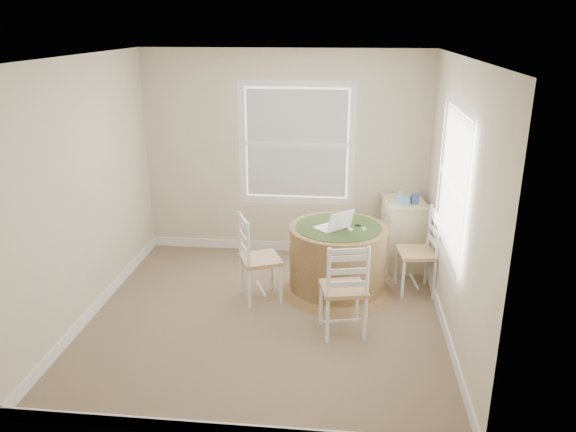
# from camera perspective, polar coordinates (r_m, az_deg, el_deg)

# --- Properties ---
(room) EXTENTS (3.64, 3.64, 2.64)m
(room) POSITION_cam_1_polar(r_m,az_deg,el_deg) (5.53, -0.47, 2.38)
(room) COLOR #806751
(room) RESTS_ON ground
(round_table) EXTENTS (1.26, 1.26, 0.78)m
(round_table) POSITION_cam_1_polar(r_m,az_deg,el_deg) (6.27, 5.06, -4.14)
(round_table) COLOR olive
(round_table) RESTS_ON ground
(chair_left) EXTENTS (0.53, 0.54, 0.95)m
(chair_left) POSITION_cam_1_polar(r_m,az_deg,el_deg) (6.07, -2.81, -4.36)
(chair_left) COLOR white
(chair_left) RESTS_ON ground
(chair_near) EXTENTS (0.50, 0.48, 0.95)m
(chair_near) POSITION_cam_1_polar(r_m,az_deg,el_deg) (5.45, 5.65, -7.29)
(chair_near) COLOR white
(chair_near) RESTS_ON ground
(chair_right) EXTENTS (0.45, 0.47, 0.95)m
(chair_right) POSITION_cam_1_polar(r_m,az_deg,el_deg) (6.39, 12.93, -3.61)
(chair_right) COLOR white
(chair_right) RESTS_ON ground
(laptop) EXTENTS (0.45, 0.45, 0.24)m
(laptop) POSITION_cam_1_polar(r_m,az_deg,el_deg) (6.08, 4.66, -0.98)
(laptop) COLOR white
(laptop) RESTS_ON round_table
(mouse) EXTENTS (0.08, 0.11, 0.03)m
(mouse) POSITION_cam_1_polar(r_m,az_deg,el_deg) (6.05, 6.34, -1.37)
(mouse) COLOR white
(mouse) RESTS_ON round_table
(phone) EXTENTS (0.06, 0.10, 0.02)m
(phone) POSITION_cam_1_polar(r_m,az_deg,el_deg) (6.10, 7.73, -1.35)
(phone) COLOR #B7BABF
(phone) RESTS_ON round_table
(keys) EXTENTS (0.07, 0.06, 0.02)m
(keys) POSITION_cam_1_polar(r_m,az_deg,el_deg) (6.19, 7.08, -0.98)
(keys) COLOR black
(keys) RESTS_ON round_table
(corner_chest) EXTENTS (0.56, 0.69, 0.85)m
(corner_chest) POSITION_cam_1_polar(r_m,az_deg,el_deg) (7.05, 11.54, -1.74)
(corner_chest) COLOR beige
(corner_chest) RESTS_ON ground
(tissue_box) EXTENTS (0.13, 0.13, 0.10)m
(tissue_box) POSITION_cam_1_polar(r_m,az_deg,el_deg) (6.75, 11.57, 1.60)
(tissue_box) COLOR #62A8E2
(tissue_box) RESTS_ON corner_chest
(box_yellow) EXTENTS (0.16, 0.12, 0.06)m
(box_yellow) POSITION_cam_1_polar(r_m,az_deg,el_deg) (6.97, 12.20, 1.94)
(box_yellow) COLOR gold
(box_yellow) RESTS_ON corner_chest
(box_blue) EXTENTS (0.09, 0.09, 0.12)m
(box_blue) POSITION_cam_1_polar(r_m,az_deg,el_deg) (6.79, 12.87, 1.70)
(box_blue) COLOR #364FA2
(box_blue) RESTS_ON corner_chest
(cup_cream) EXTENTS (0.07, 0.07, 0.09)m
(cup_cream) POSITION_cam_1_polar(r_m,az_deg,el_deg) (7.01, 11.36, 2.21)
(cup_cream) COLOR beige
(cup_cream) RESTS_ON corner_chest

